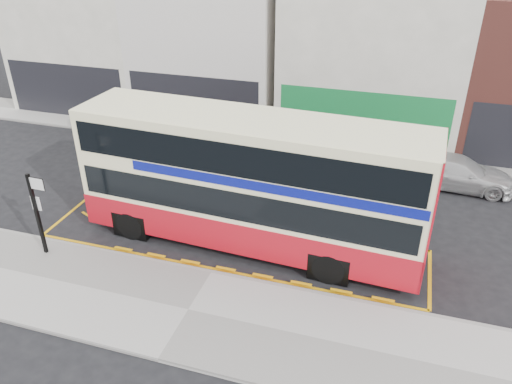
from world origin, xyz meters
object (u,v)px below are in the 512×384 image
(bus_stop_post, at_px, (37,207))
(car_white, at_px, (456,172))
(street_tree_left, at_px, (46,46))
(street_tree_right, at_px, (423,88))
(double_decker_bus, at_px, (252,181))
(car_silver, at_px, (111,122))
(car_grey, at_px, (256,140))

(bus_stop_post, height_order, car_white, bus_stop_post)
(street_tree_left, bearing_deg, street_tree_right, 0.34)
(double_decker_bus, height_order, car_silver, double_decker_bus)
(street_tree_right, bearing_deg, double_decker_bus, -117.17)
(double_decker_bus, bearing_deg, car_silver, 147.13)
(street_tree_left, bearing_deg, double_decker_bus, -33.03)
(bus_stop_post, distance_m, street_tree_left, 16.50)
(street_tree_right, bearing_deg, bus_stop_post, -131.77)
(bus_stop_post, bearing_deg, car_silver, 111.68)
(double_decker_bus, distance_m, bus_stop_post, 7.27)
(car_silver, bearing_deg, car_grey, -76.33)
(bus_stop_post, xyz_separation_m, car_silver, (-3.78, 10.45, -1.26))
(car_white, bearing_deg, street_tree_left, 82.61)
(car_silver, bearing_deg, double_decker_bus, -112.30)
(car_silver, height_order, car_white, car_silver)
(car_white, bearing_deg, double_decker_bus, 134.56)
(bus_stop_post, relative_size, street_tree_left, 0.56)
(double_decker_bus, relative_size, street_tree_left, 2.20)
(car_grey, xyz_separation_m, street_tree_left, (-13.97, 2.93, 3.05))
(double_decker_bus, relative_size, bus_stop_post, 3.95)
(car_white, bearing_deg, bus_stop_post, 126.46)
(car_silver, bearing_deg, street_tree_left, 76.18)
(double_decker_bus, relative_size, street_tree_right, 2.59)
(bus_stop_post, bearing_deg, street_tree_right, 50.01)
(car_silver, bearing_deg, bus_stop_post, -146.55)
(double_decker_bus, xyz_separation_m, car_white, (7.28, 6.79, -1.84))
(street_tree_left, relative_size, street_tree_right, 1.18)
(double_decker_bus, distance_m, car_grey, 8.05)
(double_decker_bus, xyz_separation_m, street_tree_left, (-16.11, 10.48, 1.25))
(car_white, bearing_deg, car_silver, 89.16)
(car_silver, height_order, car_grey, car_silver)
(street_tree_left, bearing_deg, car_grey, -11.84)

